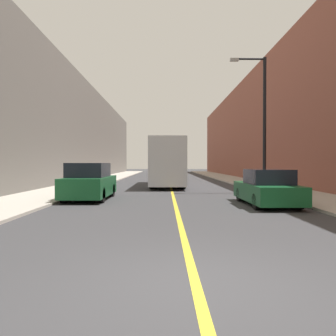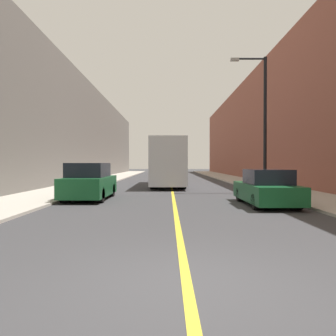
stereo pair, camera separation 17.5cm
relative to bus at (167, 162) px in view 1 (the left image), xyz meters
name	(u,v)px [view 1 (the left image)]	position (x,y,z in m)	size (l,w,h in m)	color
ground_plane	(196,285)	(0.27, -21.08, -1.88)	(200.00, 200.00, 0.00)	#38383A
sidewalk_left	(103,180)	(-6.70, 8.92, -1.83)	(3.51, 72.00, 0.11)	#B2AA9E
sidewalk_right	(234,180)	(7.25, 8.92, -1.83)	(3.51, 72.00, 0.11)	#B2AA9E
building_row_left	(68,130)	(-10.45, 8.92, 3.43)	(4.00, 72.00, 10.63)	#66605B
building_row_right	(270,125)	(11.00, 8.92, 3.94)	(4.00, 72.00, 11.65)	brown
road_center_line	(169,180)	(0.27, 8.92, -1.88)	(0.16, 72.00, 0.01)	gold
bus	(167,162)	(0.00, 0.00, 0.00)	(2.49, 10.36, 3.55)	silver
parked_suv_left	(90,183)	(-3.88, -9.74, -1.04)	(1.93, 4.59, 1.80)	#145128
car_right_near	(267,189)	(4.18, -11.97, -1.19)	(1.87, 4.55, 1.53)	#145128
street_lamp_right	(262,116)	(5.63, -6.30, 2.71)	(2.18, 0.24, 8.01)	black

